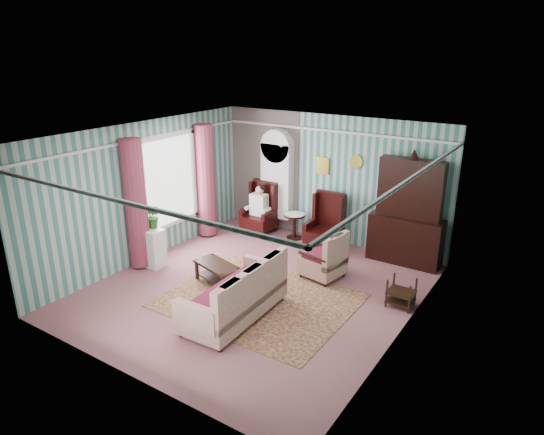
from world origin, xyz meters
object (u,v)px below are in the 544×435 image
Objects in this scene: round_side_table at (294,226)px; plant_stand at (151,247)px; wingback_left at (259,208)px; wingback_right at (324,222)px; coffee_table at (217,274)px; bookcase at (277,186)px; sofa at (234,291)px; dresser_hutch at (408,209)px; seated_woman at (259,210)px; nest_table at (401,292)px; floral_armchair at (323,255)px.

round_side_table is 3.36m from plant_stand.
wingback_left is 1.00× the size of wingback_right.
wingback_left is 1.30× the size of coffee_table.
sofa is (1.62, -3.83, -0.63)m from bookcase.
dresser_hutch is 3.56m from seated_woman.
nest_table is 2.91m from sofa.
wingback_left reaches higher than floral_armchair.
floral_armchair is (0.54, 2.14, -0.02)m from sofa.
dresser_hutch reaches higher than coffee_table.
floral_armchair is at bearing -15.87° from sofa.
nest_table is 0.56× the size of coffee_table.
bookcase is 1.79× the size of wingback_left.
wingback_right is at bearing 36.27° from floral_armchair.
wingback_left is 1.34× the size of floral_armchair.
wingback_right is at bearing 0.11° from sofa.
round_side_table is 0.63× the size of coffee_table.
sofa is 2.13× the size of coffee_table.
bookcase is at bearing 165.43° from wingback_right.
coffee_table is at bearing -108.31° from wingback_right.
dresser_hutch is 2.00× the size of seated_woman.
dresser_hutch is 3.55m from wingback_left.
bookcase reaches higher than round_side_table.
wingback_left is at bearing -170.54° from round_side_table.
wingback_right is (-1.75, -0.27, -0.55)m from dresser_hutch.
bookcase is 3.39m from plant_stand.
seated_woman is at bearing -175.59° from dresser_hutch.
coffee_table is at bearing 3.09° from plant_stand.
round_side_table is at bearing 13.24° from sofa.
wingback_right is 1.06× the size of seated_woman.
dresser_hutch reaches higher than nest_table.
round_side_table is at bearing 9.46° from seated_woman.
dresser_hutch is 1.89× the size of wingback_right.
bookcase reaches higher than sofa.
round_side_table is 3.60m from nest_table.
plant_stand is 0.86× the size of floral_armchair.
bookcase is 1.90× the size of seated_woman.
wingback_left reaches higher than sofa.
wingback_left is at bearing 26.65° from sofa.
floral_armchair is (2.15, -1.69, -0.65)m from bookcase.
sofa is (0.12, -3.44, -0.13)m from wingback_right.
dresser_hutch reaches higher than round_side_table.
seated_woman is at bearing 108.12° from coffee_table.
wingback_right reaches higher than seated_woman.
seated_woman is 0.58× the size of sofa.
seated_woman is 4.37m from nest_table.
round_side_table is (0.90, 0.15, -0.29)m from seated_woman.
sofa is (0.97, -3.59, 0.19)m from round_side_table.
plant_stand is (-1.05, -3.14, -0.72)m from bookcase.
wingback_right reaches higher than sofa.
bookcase is 3.24m from coffee_table.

